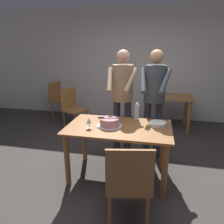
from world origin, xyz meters
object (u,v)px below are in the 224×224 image
cake_on_platter (110,122)px  person_standing_beside (154,94)px  cake_knife (104,118)px  water_bottle (137,112)px  background_table (168,103)px  plate_stack (158,124)px  background_chair_0 (59,98)px  main_dining_table (119,135)px  wine_glass_near (89,121)px  background_chair_1 (73,107)px  person_cutting_cake (122,93)px  chair_near_side (128,181)px

cake_on_platter → person_standing_beside: bearing=50.1°
cake_knife → water_bottle: water_bottle is taller
background_table → water_bottle: bearing=-106.9°
cake_knife → plate_stack: size_ratio=1.23×
plate_stack → background_chair_0: size_ratio=0.24×
main_dining_table → person_standing_beside: 0.90m
wine_glass_near → background_chair_0: (-1.63, 2.48, -0.36)m
cake_knife → background_table: size_ratio=0.27×
person_standing_beside → background_chair_1: size_ratio=1.91×
plate_stack → cake_knife: bearing=-167.1°
cake_knife → water_bottle: 0.51m
water_bottle → background_chair_1: bearing=139.4°
plate_stack → person_cutting_cake: (-0.56, 0.49, 0.30)m
chair_near_side → water_bottle: bearing=92.1°
cake_knife → wine_glass_near: bearing=-144.3°
wine_glass_near → main_dining_table: bearing=22.4°
wine_glass_near → person_standing_beside: 1.14m
main_dining_table → plate_stack: 0.54m
cake_knife → background_table: 2.30m
person_standing_beside → plate_stack: bearing=-82.5°
wine_glass_near → water_bottle: (0.56, 0.45, 0.01)m
water_bottle → person_cutting_cake: size_ratio=0.15×
cake_on_platter → cake_knife: cake_knife is taller
plate_stack → person_standing_beside: 0.60m
plate_stack → background_table: 1.95m
water_bottle → chair_near_side: size_ratio=0.28×
main_dining_table → person_standing_beside: (0.43, 0.65, 0.45)m
main_dining_table → background_table: main_dining_table is taller
person_cutting_cake → person_standing_beside: size_ratio=1.00×
main_dining_table → person_cutting_cake: 0.77m
plate_stack → wine_glass_near: wine_glass_near is taller
plate_stack → background_chair_1: (-1.82, 1.48, -0.28)m
main_dining_table → water_bottle: size_ratio=5.47×
person_cutting_cake → cake_knife: bearing=-101.9°
main_dining_table → background_chair_1: size_ratio=1.52×
main_dining_table → wine_glass_near: (-0.36, -0.15, 0.23)m
wine_glass_near → person_standing_beside: size_ratio=0.08×
person_standing_beside → chair_near_side: 1.56m
cake_on_platter → wine_glass_near: 0.28m
cake_on_platter → background_chair_0: size_ratio=0.38×
background_table → background_chair_0: size_ratio=1.11×
main_dining_table → person_cutting_cake: bearing=95.1°
wine_glass_near → water_bottle: 0.72m
main_dining_table → cake_on_platter: size_ratio=4.02×
cake_knife → water_bottle: bearing=40.3°
water_bottle → background_chair_0: 3.00m
person_standing_beside → background_table: (0.30, 1.41, -0.50)m
background_table → background_chair_0: 2.73m
cake_on_platter → chair_near_side: (0.36, -0.77, -0.31)m
wine_glass_near → cake_knife: bearing=35.7°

